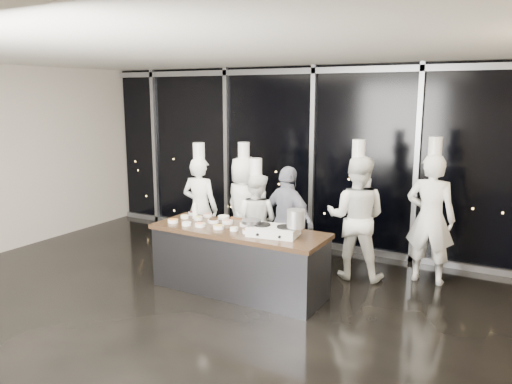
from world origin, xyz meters
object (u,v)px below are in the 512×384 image
stove (274,231)px  frying_pan (250,221)px  chef_center (256,221)px  guest (288,221)px  demo_counter (239,260)px  chef_left (244,207)px  chef_right (356,217)px  chef_side (430,218)px  chef_far_left (200,207)px  stock_pot (296,219)px

stove → frying_pan: frying_pan is taller
chef_center → guest: chef_center is taller
demo_counter → chef_left: chef_left is taller
guest → chef_right: size_ratio=0.80×
chef_right → chef_left: bearing=-9.4°
stove → chef_side: (1.64, 1.73, 0.00)m
demo_counter → stove: 0.76m
demo_counter → chef_right: 1.87m
guest → chef_side: 2.06m
frying_pan → chef_center: (-0.52, 1.05, -0.29)m
frying_pan → chef_center: chef_center is taller
chef_far_left → chef_left: (0.58, 0.44, -0.01)m
frying_pan → chef_right: chef_right is taller
demo_counter → frying_pan: bearing=-22.4°
chef_far_left → chef_right: (2.51, 0.44, 0.05)m
demo_counter → stove: size_ratio=3.57×
stove → chef_far_left: chef_far_left is taller
stock_pot → chef_side: 2.17m
stock_pot → chef_left: chef_left is taller
demo_counter → chef_right: (1.21, 1.34, 0.48)m
chef_right → guest: bearing=11.8°
chef_center → guest: size_ratio=1.05×
frying_pan → guest: bearing=79.7°
frying_pan → chef_left: size_ratio=0.24×
demo_counter → chef_center: chef_center is taller
chef_left → stove: bearing=155.0°
guest → chef_side: (1.93, 0.71, 0.13)m
frying_pan → stock_pot: 0.63m
chef_far_left → chef_side: bearing=-172.8°
stock_pot → guest: size_ratio=0.14×
stock_pot → chef_left: bearing=139.5°
chef_left → guest: chef_left is taller
chef_far_left → chef_center: (1.02, 0.06, -0.10)m
frying_pan → guest: (0.03, 1.07, -0.23)m
stock_pot → chef_center: chef_center is taller
demo_counter → stock_pot: size_ratio=10.63×
chef_left → frying_pan: bearing=146.0°
stock_pot → guest: guest is taller
chef_side → chef_left: bearing=7.9°
chef_side → frying_pan: bearing=43.5°
guest → stock_pot: bearing=138.5°
chef_left → chef_right: chef_right is taller
demo_counter → chef_right: bearing=47.7°
chef_far_left → chef_left: size_ratio=1.00×
chef_far_left → demo_counter: bearing=139.7°
guest → chef_right: (0.94, 0.36, 0.10)m
stove → chef_side: 2.38m
chef_far_left → stock_pot: bearing=151.7°
chef_right → chef_side: 1.05m
chef_far_left → chef_center: bearing=177.7°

